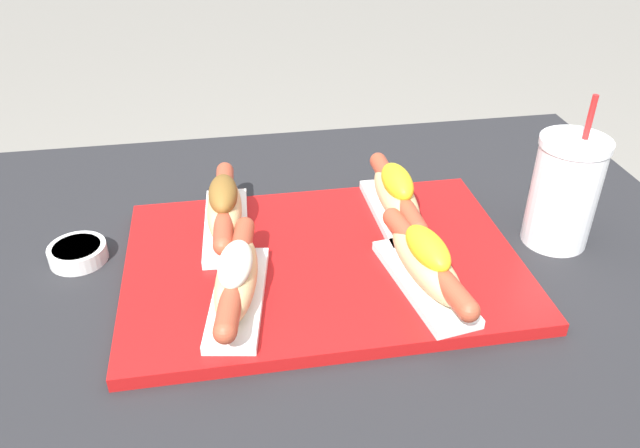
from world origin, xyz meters
name	(u,v)px	position (x,y,z in m)	size (l,w,h in m)	color
patio_table	(291,445)	(0.00, 0.00, 0.37)	(1.23, 0.86, 0.75)	#232326
serving_tray	(322,263)	(0.05, -0.01, 0.76)	(0.52, 0.36, 0.02)	#B71414
hot_dog_0	(237,279)	(-0.06, -0.08, 0.80)	(0.09, 0.22, 0.07)	white
hot_dog_1	(426,263)	(0.17, -0.09, 0.80)	(0.09, 0.22, 0.08)	white
hot_dog_2	(224,208)	(-0.07, 0.08, 0.80)	(0.07, 0.23, 0.08)	white
hot_dog_3	(396,196)	(0.17, 0.07, 0.80)	(0.06, 0.23, 0.08)	white
sauce_bowl	(78,252)	(-0.27, 0.06, 0.76)	(0.08, 0.08, 0.02)	silver
drink_cup	(564,192)	(0.39, 0.00, 0.83)	(0.09, 0.09, 0.22)	white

